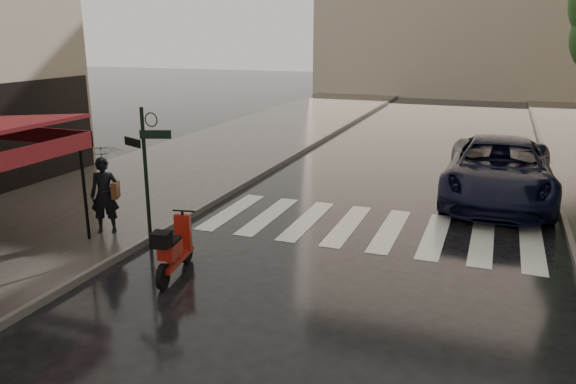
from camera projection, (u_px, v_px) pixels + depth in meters
The scene contains 9 objects.
ground at pixel (109, 321), 9.23m from camera, with size 120.00×120.00×0.00m, color black.
sidewalk_near at pixel (212, 155), 21.54m from camera, with size 6.00×60.00×0.12m, color #38332D.
curb_near at pixel (286, 160), 20.50m from camera, with size 0.12×60.00×0.16m, color #595651.
curb_far at pixel (552, 182), 17.48m from camera, with size 0.12×60.00×0.16m, color #595651.
crosswalk at pixel (368, 228), 13.62m from camera, with size 7.85×3.20×0.01m.
signpost at pixel (146, 167), 11.83m from camera, with size 1.17×0.29×3.10m.
pedestrian_with_umbrella at pixel (102, 162), 12.56m from camera, with size 1.39×1.40×2.50m.
scooter at pixel (174, 250), 10.78m from camera, with size 0.63×1.73×1.15m.
parked_car at pixel (499, 170), 15.70m from camera, with size 2.86×6.20×1.72m, color black.
Camera 1 is at (5.68, -6.73, 4.56)m, focal length 35.00 mm.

